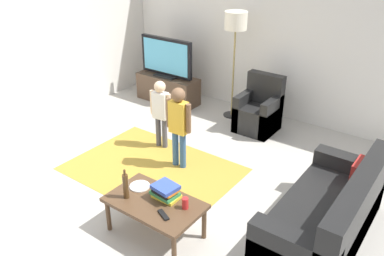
# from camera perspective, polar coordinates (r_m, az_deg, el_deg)

# --- Properties ---
(ground) EXTENTS (7.80, 7.80, 0.00)m
(ground) POSITION_cam_1_polar(r_m,az_deg,el_deg) (5.02, -4.11, -9.14)
(ground) COLOR #B2ADA3
(wall_back) EXTENTS (6.00, 0.12, 2.70)m
(wall_back) POSITION_cam_1_polar(r_m,az_deg,el_deg) (6.82, 12.34, 12.65)
(wall_back) COLOR silver
(wall_back) RESTS_ON ground
(wall_left) EXTENTS (0.12, 6.00, 2.70)m
(wall_left) POSITION_cam_1_polar(r_m,az_deg,el_deg) (6.65, -25.07, 10.44)
(wall_left) COLOR silver
(wall_left) RESTS_ON ground
(area_rug) EXTENTS (2.20, 1.60, 0.01)m
(area_rug) POSITION_cam_1_polar(r_m,az_deg,el_deg) (5.47, -5.64, -5.85)
(area_rug) COLOR #B28C33
(area_rug) RESTS_ON ground
(tv_stand) EXTENTS (1.20, 0.44, 0.50)m
(tv_stand) POSITION_cam_1_polar(r_m,az_deg,el_deg) (7.49, -3.46, 5.59)
(tv_stand) COLOR #4C3828
(tv_stand) RESTS_ON ground
(tv) EXTENTS (1.10, 0.28, 0.71)m
(tv) POSITION_cam_1_polar(r_m,az_deg,el_deg) (7.28, -3.69, 9.98)
(tv) COLOR black
(tv) RESTS_ON tv_stand
(couch) EXTENTS (0.80, 1.80, 0.86)m
(couch) POSITION_cam_1_polar(r_m,az_deg,el_deg) (4.39, 19.23, -12.05)
(couch) COLOR black
(couch) RESTS_ON ground
(armchair) EXTENTS (0.60, 0.60, 0.90)m
(armchair) POSITION_cam_1_polar(r_m,az_deg,el_deg) (6.47, 9.59, 2.25)
(armchair) COLOR black
(armchair) RESTS_ON ground
(floor_lamp) EXTENTS (0.36, 0.36, 1.78)m
(floor_lamp) POSITION_cam_1_polar(r_m,az_deg,el_deg) (6.52, 6.25, 14.22)
(floor_lamp) COLOR #262626
(floor_lamp) RESTS_ON ground
(child_near_tv) EXTENTS (0.34, 0.17, 1.03)m
(child_near_tv) POSITION_cam_1_polar(r_m,az_deg,el_deg) (5.74, -4.52, 2.83)
(child_near_tv) COLOR #4C4C59
(child_near_tv) RESTS_ON ground
(child_center) EXTENTS (0.38, 0.18, 1.14)m
(child_center) POSITION_cam_1_polar(r_m,az_deg,el_deg) (5.20, -1.92, 1.05)
(child_center) COLOR #33598C
(child_center) RESTS_ON ground
(coffee_table) EXTENTS (1.00, 0.60, 0.42)m
(coffee_table) POSITION_cam_1_polar(r_m,az_deg,el_deg) (4.21, -5.34, -10.94)
(coffee_table) COLOR #513823
(coffee_table) RESTS_ON ground
(book_stack) EXTENTS (0.30, 0.25, 0.16)m
(book_stack) POSITION_cam_1_polar(r_m,az_deg,el_deg) (4.17, -3.83, -9.04)
(book_stack) COLOR yellow
(book_stack) RESTS_ON coffee_table
(bottle) EXTENTS (0.06, 0.06, 0.34)m
(bottle) POSITION_cam_1_polar(r_m,az_deg,el_deg) (4.19, -9.46, -8.16)
(bottle) COLOR #4C3319
(bottle) RESTS_ON coffee_table
(tv_remote) EXTENTS (0.17, 0.11, 0.02)m
(tv_remote) POSITION_cam_1_polar(r_m,az_deg,el_deg) (3.99, -4.10, -12.28)
(tv_remote) COLOR black
(tv_remote) RESTS_ON coffee_table
(soda_can) EXTENTS (0.07, 0.07, 0.12)m
(soda_can) POSITION_cam_1_polar(r_m,az_deg,el_deg) (4.04, -0.98, -10.70)
(soda_can) COLOR red
(soda_can) RESTS_ON coffee_table
(plate) EXTENTS (0.22, 0.22, 0.02)m
(plate) POSITION_cam_1_polar(r_m,az_deg,el_deg) (4.40, -7.48, -8.25)
(plate) COLOR white
(plate) RESTS_ON coffee_table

